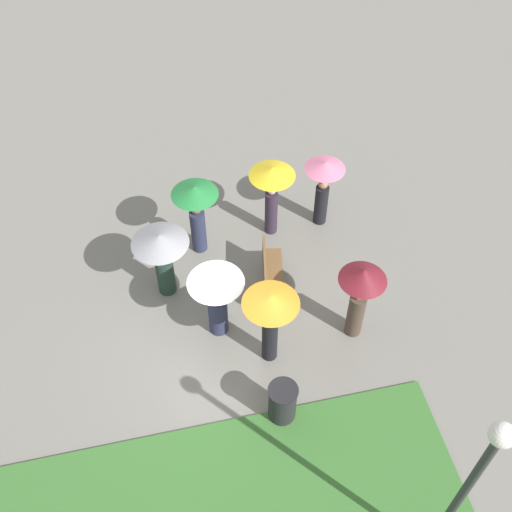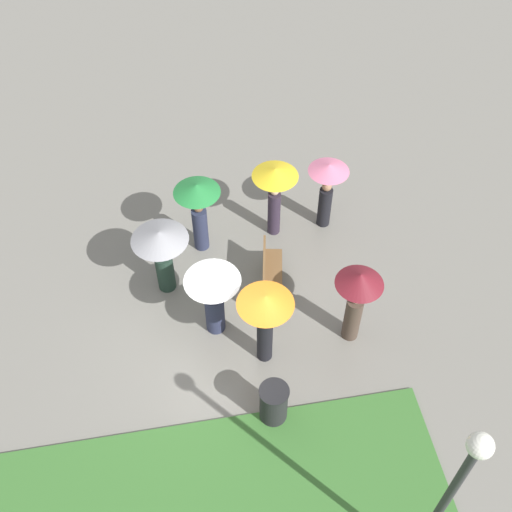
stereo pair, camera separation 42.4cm
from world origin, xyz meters
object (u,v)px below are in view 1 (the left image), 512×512
at_px(crowd_person_grey, 162,251).
at_px(crowd_person_pink, 323,182).
at_px(trash_bin, 282,403).
at_px(crowd_person_green, 196,207).
at_px(lamp_post, 470,483).
at_px(crowd_person_yellow, 272,186).
at_px(park_bench, 270,276).
at_px(crowd_person_white, 216,293).
at_px(crowd_person_orange, 271,312).
at_px(crowd_person_maroon, 360,290).

xyz_separation_m(crowd_person_grey, crowd_person_pink, (1.28, -3.81, -0.01)).
height_order(trash_bin, crowd_person_green, crowd_person_green).
distance_m(crowd_person_green, crowd_person_grey, 1.37).
bearing_deg(trash_bin, lamp_post, -148.54).
bearing_deg(crowd_person_yellow, trash_bin, 3.94).
relative_size(park_bench, lamp_post, 0.37).
xyz_separation_m(crowd_person_white, crowd_person_orange, (-0.85, -0.87, 0.27)).
distance_m(lamp_post, trash_bin, 4.09).
xyz_separation_m(lamp_post, crowd_person_green, (7.32, 2.55, -1.53)).
distance_m(lamp_post, crowd_person_white, 5.86).
distance_m(lamp_post, crowd_person_green, 7.90).
height_order(crowd_person_maroon, crowd_person_white, crowd_person_maroon).
distance_m(crowd_person_yellow, crowd_person_white, 3.01).
relative_size(crowd_person_yellow, crowd_person_white, 1.10).
height_order(park_bench, crowd_person_yellow, crowd_person_yellow).
xyz_separation_m(crowd_person_grey, crowd_person_orange, (-2.10, -1.78, 0.22)).
bearing_deg(crowd_person_orange, crowd_person_pink, 158.60).
height_order(park_bench, crowd_person_maroon, crowd_person_maroon).
distance_m(crowd_person_maroon, crowd_person_grey, 4.08).
relative_size(park_bench, crowd_person_pink, 0.89).
relative_size(crowd_person_white, crowd_person_pink, 0.96).
relative_size(lamp_post, crowd_person_green, 2.33).
bearing_deg(crowd_person_maroon, crowd_person_yellow, -149.07).
xyz_separation_m(crowd_person_maroon, crowd_person_orange, (-0.20, 1.82, 0.10)).
relative_size(crowd_person_grey, crowd_person_pink, 0.95).
distance_m(lamp_post, crowd_person_pink, 7.73).
bearing_deg(crowd_person_yellow, crowd_person_pink, 107.35).
distance_m(park_bench, trash_bin, 2.99).
distance_m(park_bench, crowd_person_green, 2.18).
bearing_deg(crowd_person_green, crowd_person_yellow, -95.25).
height_order(crowd_person_green, crowd_person_pink, crowd_person_green).
bearing_deg(crowd_person_pink, crowd_person_orange, -99.24).
height_order(crowd_person_yellow, crowd_person_white, crowd_person_yellow).
distance_m(park_bench, crowd_person_orange, 1.95).
xyz_separation_m(crowd_person_maroon, crowd_person_green, (2.95, 2.72, -0.04)).
bearing_deg(crowd_person_yellow, park_bench, 0.76).
relative_size(trash_bin, crowd_person_grey, 0.55).
height_order(lamp_post, crowd_person_grey, lamp_post).
bearing_deg(crowd_person_maroon, park_bench, -121.66).
relative_size(lamp_post, crowd_person_yellow, 2.30).
bearing_deg(lamp_post, crowd_person_pink, -2.86).
bearing_deg(crowd_person_grey, crowd_person_green, -141.76).
relative_size(crowd_person_white, crowd_person_green, 0.92).
bearing_deg(crowd_person_grey, park_bench, 155.87).
height_order(crowd_person_white, crowd_person_green, crowd_person_green).
relative_size(crowd_person_maroon, crowd_person_orange, 0.99).
xyz_separation_m(trash_bin, crowd_person_green, (4.48, 0.82, 0.85)).
bearing_deg(crowd_person_green, crowd_person_white, 169.42).
distance_m(trash_bin, crowd_person_grey, 3.92).
height_order(lamp_post, trash_bin, lamp_post).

